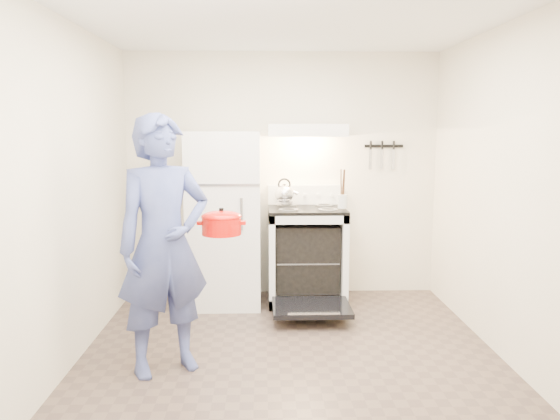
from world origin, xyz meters
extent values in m
plane|color=brown|center=(0.00, 0.00, 0.00)|extent=(3.60, 3.60, 0.00)
cube|color=beige|center=(0.00, 1.80, 1.25)|extent=(3.20, 0.02, 2.50)
cube|color=white|center=(-0.58, 1.45, 0.85)|extent=(0.70, 0.70, 1.70)
cube|color=white|center=(0.23, 1.48, 0.46)|extent=(0.76, 0.65, 0.92)
cube|color=black|center=(0.23, 1.48, 0.94)|extent=(0.76, 0.65, 0.03)
cube|color=white|center=(0.23, 1.76, 1.05)|extent=(0.76, 0.07, 0.20)
cube|color=black|center=(0.23, 0.88, 0.12)|extent=(0.70, 0.54, 0.04)
cube|color=gray|center=(0.23, 1.48, 0.44)|extent=(0.60, 0.52, 0.01)
cube|color=white|center=(0.23, 1.55, 1.71)|extent=(0.76, 0.50, 0.12)
cube|color=black|center=(1.05, 1.79, 1.55)|extent=(0.40, 0.02, 0.03)
cylinder|color=#845F44|center=(0.25, 1.54, 0.45)|extent=(0.36, 0.36, 0.02)
cylinder|color=silver|center=(0.55, 1.24, 1.05)|extent=(0.09, 0.09, 0.13)
imported|color=navy|center=(-0.90, -0.10, 0.92)|extent=(0.80, 0.71, 1.83)
camera|label=1|loc=(-0.20, -3.85, 1.71)|focal=35.00mm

